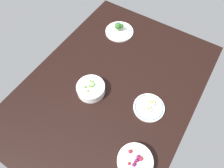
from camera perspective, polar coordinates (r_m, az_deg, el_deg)
dining_table at (r=123.36cm, az=0.00°, el=-0.98°), size 131.48×95.31×4.00cm
plate_eggs at (r=115.55cm, az=10.34°, el=-6.39°), size 17.34×17.34×4.74cm
bowl_peas at (r=117.85cm, az=-5.93°, el=-1.27°), size 16.51×16.51×6.72cm
bowl_berries at (r=103.68cm, az=6.46°, el=-20.76°), size 17.15×17.15×6.56cm
plate_broccoli at (r=148.97cm, az=2.06°, el=14.79°), size 19.77×19.77×7.94cm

